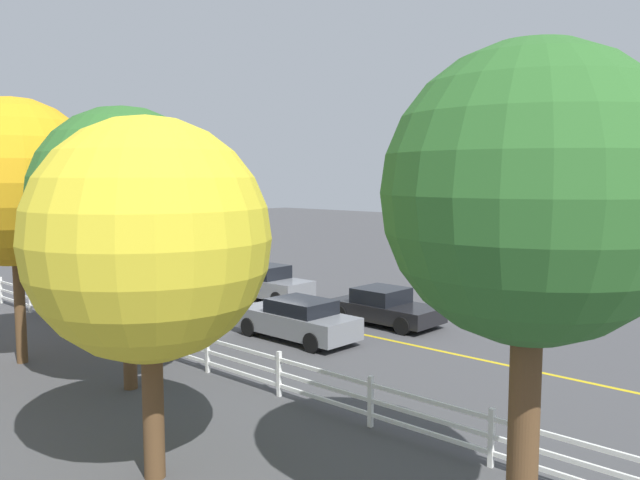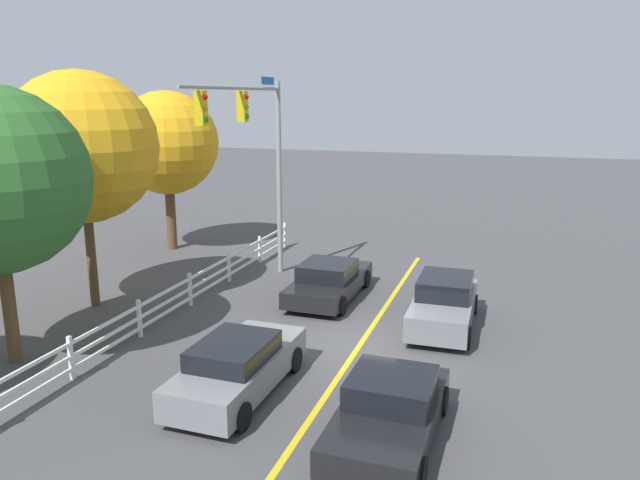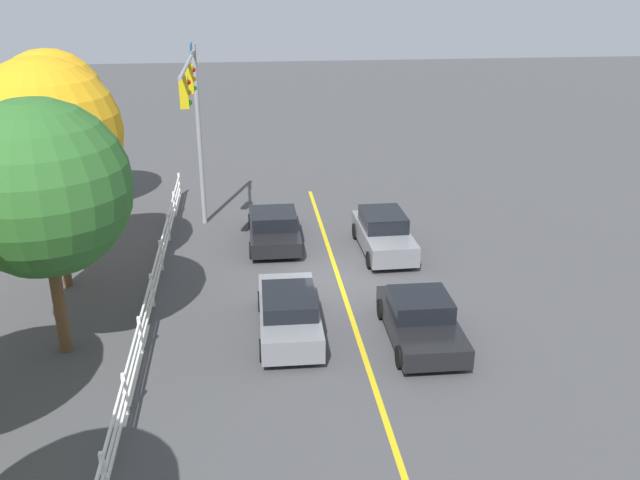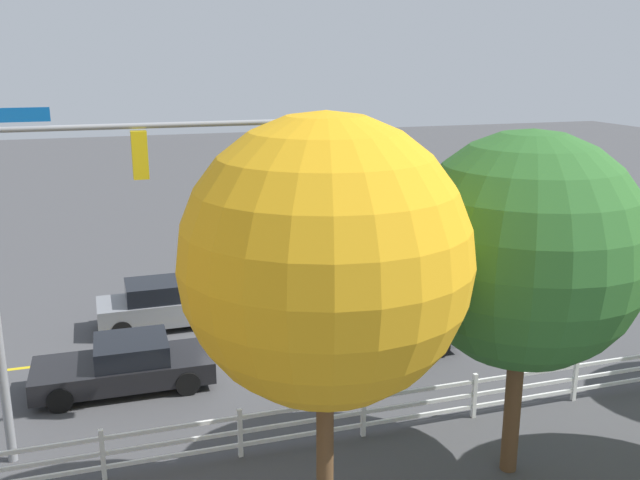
% 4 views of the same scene
% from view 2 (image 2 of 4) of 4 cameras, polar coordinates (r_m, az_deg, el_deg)
% --- Properties ---
extents(ground_plane, '(120.00, 120.00, 0.00)m').
position_cam_2_polar(ground_plane, '(17.68, 3.84, -9.71)').
color(ground_plane, '#444447').
extents(lane_center_stripe, '(28.00, 0.16, 0.01)m').
position_cam_2_polar(lane_center_stripe, '(14.23, -0.39, -15.73)').
color(lane_center_stripe, gold).
rests_on(lane_center_stripe, ground_plane).
extents(signal_assembly, '(7.21, 0.38, 7.60)m').
position_cam_2_polar(signal_assembly, '(21.77, -6.04, 9.08)').
color(signal_assembly, gray).
rests_on(signal_assembly, ground_plane).
extents(car_0, '(4.37, 1.90, 1.54)m').
position_cam_2_polar(car_0, '(19.07, 11.58, -5.84)').
color(car_0, slate).
rests_on(car_0, ground_plane).
extents(car_1, '(4.22, 2.05, 1.34)m').
position_cam_2_polar(car_1, '(13.02, 6.54, -15.62)').
color(car_1, black).
rests_on(car_1, ground_plane).
extents(car_2, '(4.64, 2.05, 1.34)m').
position_cam_2_polar(car_2, '(21.24, 0.86, -3.85)').
color(car_2, black).
rests_on(car_2, ground_plane).
extents(car_3, '(4.49, 1.90, 1.40)m').
position_cam_2_polar(car_3, '(14.79, -7.72, -11.71)').
color(car_3, slate).
rests_on(car_3, ground_plane).
extents(white_rail_fence, '(26.10, 0.10, 1.15)m').
position_cam_2_polar(white_rail_fence, '(17.59, -19.31, -8.49)').
color(white_rail_fence, white).
rests_on(white_rail_fence, ground_plane).
extents(tree_1, '(4.61, 4.61, 7.19)m').
position_cam_2_polar(tree_1, '(28.34, -14.20, 8.80)').
color(tree_1, brown).
rests_on(tree_1, ground_plane).
extents(tree_4, '(4.88, 4.88, 7.77)m').
position_cam_2_polar(tree_4, '(21.06, -21.50, 8.08)').
color(tree_4, brown).
rests_on(tree_4, ground_plane).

